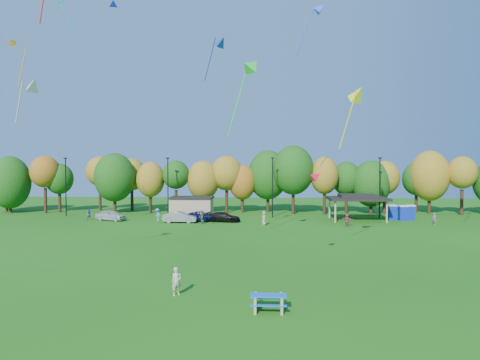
{
  "coord_description": "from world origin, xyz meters",
  "views": [
    {
      "loc": [
        0.24,
        -24.73,
        7.93
      ],
      "look_at": [
        -1.27,
        6.0,
        6.86
      ],
      "focal_mm": 32.0,
      "sensor_mm": 36.0,
      "label": 1
    }
  ],
  "objects_px": {
    "porta_potties": "(402,212)",
    "picnic_table": "(268,301)",
    "kite_flyer": "(177,281)",
    "car_c": "(203,216)",
    "car_d": "(224,217)",
    "car_a": "(111,215)",
    "car_b": "(180,217)"
  },
  "relations": [
    {
      "from": "car_c",
      "to": "kite_flyer",
      "type": "bearing_deg",
      "value": 176.55
    },
    {
      "from": "car_a",
      "to": "car_c",
      "type": "distance_m",
      "value": 13.21
    },
    {
      "from": "kite_flyer",
      "to": "car_b",
      "type": "relative_size",
      "value": 0.37
    },
    {
      "from": "kite_flyer",
      "to": "car_d",
      "type": "bearing_deg",
      "value": 54.55
    },
    {
      "from": "picnic_table",
      "to": "car_d",
      "type": "height_order",
      "value": "car_d"
    },
    {
      "from": "picnic_table",
      "to": "car_b",
      "type": "distance_m",
      "value": 36.88
    },
    {
      "from": "car_b",
      "to": "car_a",
      "type": "bearing_deg",
      "value": 81.3
    },
    {
      "from": "picnic_table",
      "to": "car_b",
      "type": "height_order",
      "value": "car_b"
    },
    {
      "from": "car_a",
      "to": "car_c",
      "type": "height_order",
      "value": "car_a"
    },
    {
      "from": "porta_potties",
      "to": "car_a",
      "type": "xyz_separation_m",
      "value": [
        -41.74,
        -2.67,
        -0.35
      ]
    },
    {
      "from": "kite_flyer",
      "to": "porta_potties",
      "type": "bearing_deg",
      "value": 19.86
    },
    {
      "from": "picnic_table",
      "to": "car_b",
      "type": "relative_size",
      "value": 0.42
    },
    {
      "from": "picnic_table",
      "to": "car_a",
      "type": "xyz_separation_m",
      "value": [
        -21.85,
        36.67,
        0.26
      ]
    },
    {
      "from": "porta_potties",
      "to": "kite_flyer",
      "type": "distance_m",
      "value": 44.84
    },
    {
      "from": "porta_potties",
      "to": "picnic_table",
      "type": "relative_size",
      "value": 1.89
    },
    {
      "from": "car_d",
      "to": "porta_potties",
      "type": "bearing_deg",
      "value": -72.91
    },
    {
      "from": "kite_flyer",
      "to": "car_b",
      "type": "bearing_deg",
      "value": 64.91
    },
    {
      "from": "porta_potties",
      "to": "car_d",
      "type": "distance_m",
      "value": 25.71
    },
    {
      "from": "kite_flyer",
      "to": "car_a",
      "type": "xyz_separation_m",
      "value": [
        -16.3,
        34.25,
        -0.11
      ]
    },
    {
      "from": "picnic_table",
      "to": "car_c",
      "type": "xyz_separation_m",
      "value": [
        -8.64,
        36.62,
        0.21
      ]
    },
    {
      "from": "porta_potties",
      "to": "picnic_table",
      "type": "distance_m",
      "value": 44.09
    },
    {
      "from": "porta_potties",
      "to": "car_a",
      "type": "bearing_deg",
      "value": -176.34
    },
    {
      "from": "car_a",
      "to": "car_b",
      "type": "xyz_separation_m",
      "value": [
        10.27,
        -1.65,
        0.02
      ]
    },
    {
      "from": "car_a",
      "to": "picnic_table",
      "type": "bearing_deg",
      "value": -131.86
    },
    {
      "from": "car_b",
      "to": "car_c",
      "type": "relative_size",
      "value": 0.93
    },
    {
      "from": "porta_potties",
      "to": "car_a",
      "type": "distance_m",
      "value": 41.83
    },
    {
      "from": "kite_flyer",
      "to": "car_c",
      "type": "distance_m",
      "value": 34.35
    },
    {
      "from": "picnic_table",
      "to": "car_d",
      "type": "bearing_deg",
      "value": 99.66
    },
    {
      "from": "kite_flyer",
      "to": "picnic_table",
      "type": "bearing_deg",
      "value": -59.1
    },
    {
      "from": "car_c",
      "to": "picnic_table",
      "type": "bearing_deg",
      "value": -175.34
    },
    {
      "from": "kite_flyer",
      "to": "car_d",
      "type": "relative_size",
      "value": 0.37
    },
    {
      "from": "picnic_table",
      "to": "kite_flyer",
      "type": "height_order",
      "value": "kite_flyer"
    }
  ]
}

